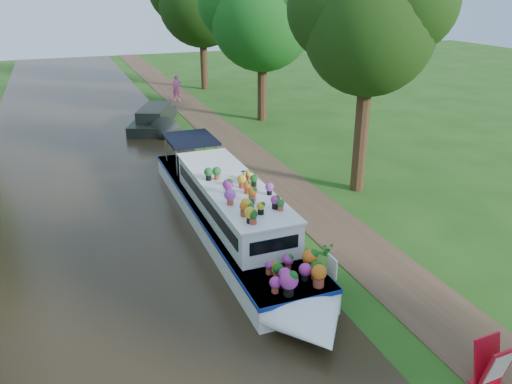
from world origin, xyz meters
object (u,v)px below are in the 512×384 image
at_px(plant_boat, 232,212).
at_px(sandwich_board, 492,367).
at_px(second_boat, 154,119).
at_px(pedestrian_pink, 177,88).

height_order(plant_boat, sandwich_board, plant_boat).
xyz_separation_m(second_boat, pedestrian_pink, (2.89, 6.58, 0.47)).
xyz_separation_m(plant_boat, second_boat, (0.22, 14.62, -0.36)).
bearing_deg(pedestrian_pink, second_boat, -99.18).
distance_m(sandwich_board, pedestrian_pink, 29.62).
bearing_deg(sandwich_board, second_boat, 93.75).
height_order(second_boat, pedestrian_pink, pedestrian_pink).
xyz_separation_m(sandwich_board, pedestrian_pink, (0.41, 29.61, 0.44)).
bearing_deg(pedestrian_pink, plant_boat, -83.80).
distance_m(plant_boat, second_boat, 14.63).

